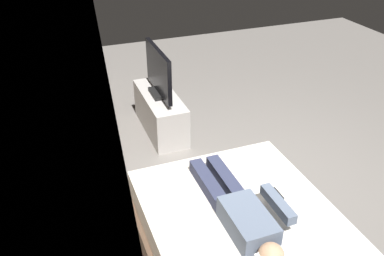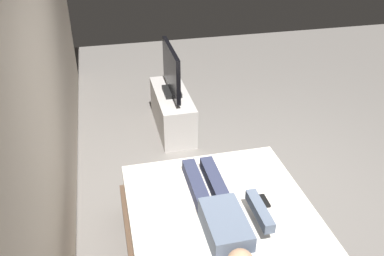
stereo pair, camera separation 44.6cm
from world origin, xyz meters
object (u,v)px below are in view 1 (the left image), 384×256
object	(u,v)px
bed	(245,246)
tv_stand	(160,113)
person	(241,211)
remote	(277,194)
tv	(159,73)

from	to	relation	value
bed	tv_stand	size ratio (longest dim) A/B	1.74
person	remote	bearing A→B (deg)	-69.53
remote	tv	xyz separation A→B (m)	(2.19, 0.34, 0.24)
person	remote	world-z (taller)	person
bed	tv	world-z (taller)	tv
tv_stand	bed	bearing A→B (deg)	179.47
remote	tv	distance (m)	2.23
person	tv_stand	world-z (taller)	person
bed	tv	size ratio (longest dim) A/B	2.18
remote	tv_stand	xyz separation A→B (m)	(2.19, 0.34, -0.30)
person	remote	size ratio (longest dim) A/B	8.40
tv_stand	tv	size ratio (longest dim) A/B	1.25
remote	tv_stand	bearing A→B (deg)	8.79
bed	remote	xyz separation A→B (m)	(0.18, -0.36, 0.29)
bed	person	size ratio (longest dim) A/B	1.52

